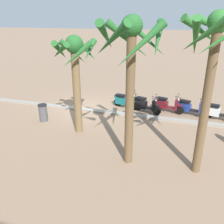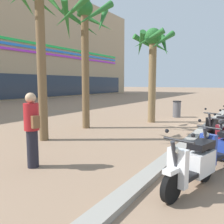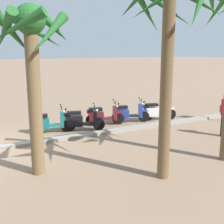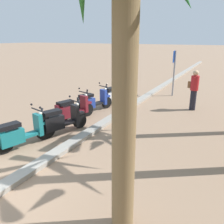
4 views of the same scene
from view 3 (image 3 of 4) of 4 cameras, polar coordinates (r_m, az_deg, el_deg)
scooter_white_far_back at (r=14.45m, az=8.83°, el=0.17°), size 1.73×0.72×1.17m
scooter_blue_gap_after_mid at (r=13.89m, az=3.10°, el=-0.24°), size 1.77×0.85×1.17m
scooter_maroon_mid_rear at (r=13.34m, az=-1.99°, el=-0.73°), size 1.77×0.76×1.17m
scooter_black_second_in_line at (r=12.48m, az=-6.17°, el=-1.65°), size 1.71×0.82×1.17m
scooter_teal_lead_nearest at (r=12.41m, az=-12.56°, el=-2.05°), size 1.75×0.74×1.17m
palm_tree_by_mall_entrance at (r=7.96m, az=-15.55°, el=11.63°), size 2.12×2.16×4.60m
palm_tree_mid_walkway at (r=7.58m, az=11.07°, el=16.96°), size 2.46×2.51×5.41m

